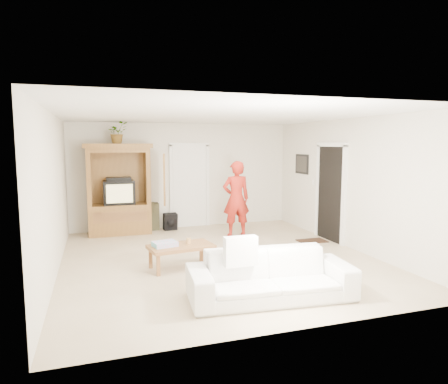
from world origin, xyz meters
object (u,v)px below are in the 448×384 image
Objects in this scene: man at (236,199)px; coffee_table at (181,248)px; armoire at (120,195)px; sofa at (271,275)px.

coffee_table is at bearing 52.51° from man.
armoire reaches higher than man.
sofa is (1.68, -4.71, -0.59)m from armoire.
armoire is at bearing 114.87° from sofa.
armoire is 3.17m from coffee_table.
man reaches higher than coffee_table.
armoire is 5.04m from sofa.
coffee_table is at bearing -75.11° from armoire.
sofa is 1.91m from coffee_table.
sofa is 1.94× the size of coffee_table.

